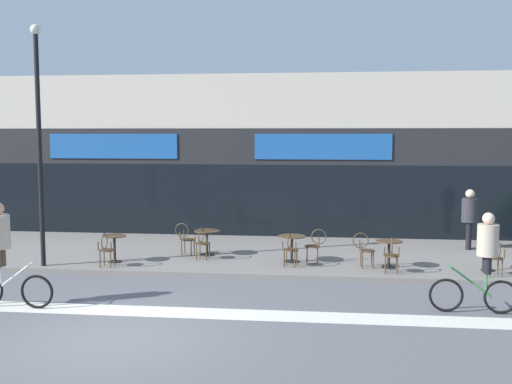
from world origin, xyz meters
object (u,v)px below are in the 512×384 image
object	(u,v)px
cyclist_0	(2,247)
cafe_chair_1_near	(202,241)
bistro_table_2	(292,243)
cafe_chair_0_near	(106,247)
cafe_chair_3_near	(391,253)
bistro_table_4	(488,251)
lamp_post	(39,131)
cafe_chair_2_near	(290,247)
cafe_chair_3_side	(364,247)
pedestrian_near_end	(469,214)
cafe_chair_2_side	(315,243)
bistro_table_1	(207,237)
cafe_chair_1_side	(185,237)
cyclist_1	(484,257)
cafe_chair_4_near	(496,255)
bistro_table_0	(114,243)
bistro_table_3	(389,248)

from	to	relation	value
cyclist_0	cafe_chair_1_near	bearing A→B (deg)	55.64
bistro_table_2	cafe_chair_1_near	bearing A→B (deg)	179.91
cafe_chair_0_near	cafe_chair_1_near	bearing A→B (deg)	-62.02
cafe_chair_3_near	cyclist_0	size ratio (longest dim) A/B	0.42
bistro_table_4	lamp_post	size ratio (longest dim) A/B	0.11
cafe_chair_0_near	cafe_chair_2_near	distance (m)	4.73
bistro_table_4	cafe_chair_3_side	xyz separation A→B (m)	(-3.07, 0.04, 0.02)
lamp_post	pedestrian_near_end	world-z (taller)	lamp_post
cafe_chair_2_side	bistro_table_1	bearing A→B (deg)	-11.90
pedestrian_near_end	cafe_chair_1_side	bearing A→B (deg)	-153.37
cyclist_0	cafe_chair_2_near	bearing A→B (deg)	35.59
bistro_table_2	cafe_chair_1_side	bearing A→B (deg)	168.26
cafe_chair_3_near	cyclist_1	distance (m)	3.14
cafe_chair_1_side	cafe_chair_2_side	xyz separation A→B (m)	(3.68, -0.64, 0.00)
cafe_chair_2_side	lamp_post	xyz separation A→B (m)	(-7.03, -1.19, 2.98)
bistro_table_1	cafe_chair_4_near	bearing A→B (deg)	-13.17
bistro_table_2	bistro_table_4	world-z (taller)	bistro_table_2
pedestrian_near_end	cyclist_0	bearing A→B (deg)	-133.01
cafe_chair_1_near	lamp_post	distance (m)	5.10
bistro_table_1	cyclist_1	distance (m)	7.79
cafe_chair_0_near	cafe_chair_1_side	xyz separation A→B (m)	(1.65, 1.82, 0.00)
bistro_table_1	cafe_chair_1_near	size ratio (longest dim) A/B	0.81
cyclist_1	cafe_chair_2_near	bearing A→B (deg)	-37.00
bistro_table_4	cyclist_0	xyz separation A→B (m)	(-10.60, -3.99, 0.64)
cafe_chair_0_near	cyclist_1	size ratio (longest dim) A/B	0.45
bistro_table_1	cyclist_0	bearing A→B (deg)	-122.31
cafe_chair_3_near	cafe_chair_2_near	bearing A→B (deg)	84.42
pedestrian_near_end	cafe_chair_3_near	bearing A→B (deg)	-112.85
bistro_table_0	cafe_chair_3_near	world-z (taller)	cafe_chair_3_near
cafe_chair_3_side	cafe_chair_4_near	bearing A→B (deg)	-16.45
lamp_post	cyclist_0	world-z (taller)	lamp_post
cyclist_1	cyclist_0	bearing A→B (deg)	5.45
cafe_chair_2_side	cafe_chair_3_side	distance (m)	1.33
bistro_table_4	pedestrian_near_end	size ratio (longest dim) A/B	0.40
bistro_table_3	bistro_table_4	bearing A→B (deg)	-1.03
cafe_chair_1_side	cafe_chair_1_near	bearing A→B (deg)	-40.87
bistro_table_2	cyclist_1	distance (m)	5.51
bistro_table_3	bistro_table_0	bearing A→B (deg)	-178.98
cafe_chair_2_side	bistro_table_4	bearing A→B (deg)	173.47
cafe_chair_2_side	lamp_post	distance (m)	7.73
cafe_chair_3_side	bistro_table_0	bearing A→B (deg)	176.81
cafe_chair_2_near	cyclist_1	bearing A→B (deg)	-119.84
bistro_table_2	cyclist_0	world-z (taller)	cyclist_0
bistro_table_0	pedestrian_near_end	world-z (taller)	pedestrian_near_end
cafe_chair_1_side	pedestrian_near_end	xyz separation A→B (m)	(8.19, 1.75, 0.54)
cafe_chair_1_near	cyclist_1	world-z (taller)	cyclist_1
bistro_table_4	cafe_chair_3_near	world-z (taller)	cafe_chair_3_near
cafe_chair_2_near	cyclist_0	distance (m)	6.85
bistro_table_2	cafe_chair_3_near	size ratio (longest dim) A/B	0.82
cafe_chair_1_side	cafe_chair_2_near	world-z (taller)	same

